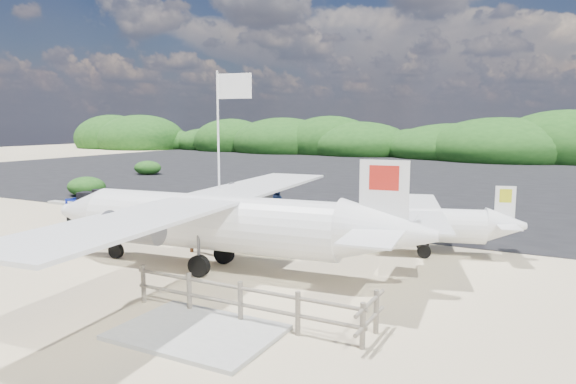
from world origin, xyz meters
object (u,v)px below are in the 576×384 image
(flagpole, at_px, (220,252))
(crew_a, at_px, (223,220))
(signboard, at_px, (206,255))
(crew_b, at_px, (277,204))
(aircraft_small, at_px, (323,170))
(baggage_cart, at_px, (100,226))

(flagpole, xyz_separation_m, crew_a, (-0.93, 1.52, 0.85))
(flagpole, relative_size, signboard, 3.68)
(crew_a, distance_m, crew_b, 4.13)
(crew_a, bearing_deg, signboard, 126.50)
(crew_a, bearing_deg, aircraft_small, -57.18)
(baggage_cart, relative_size, crew_a, 1.74)
(signboard, relative_size, crew_a, 1.03)
(baggage_cart, distance_m, signboard, 7.61)
(signboard, bearing_deg, flagpole, 86.87)
(baggage_cart, distance_m, crew_b, 8.07)
(flagpole, bearing_deg, crew_b, 97.70)
(flagpole, distance_m, crew_b, 5.76)
(crew_b, bearing_deg, signboard, 116.45)
(crew_b, distance_m, aircraft_small, 26.39)
(signboard, height_order, crew_b, crew_b)
(crew_a, relative_size, aircraft_small, 0.25)
(flagpole, height_order, crew_a, flagpole)
(crew_a, relative_size, crew_b, 0.94)
(flagpole, height_order, crew_b, flagpole)
(signboard, xyz_separation_m, aircraft_small, (-9.20, 31.21, 0.00))
(flagpole, distance_m, signboard, 0.65)
(crew_a, bearing_deg, flagpole, 138.28)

